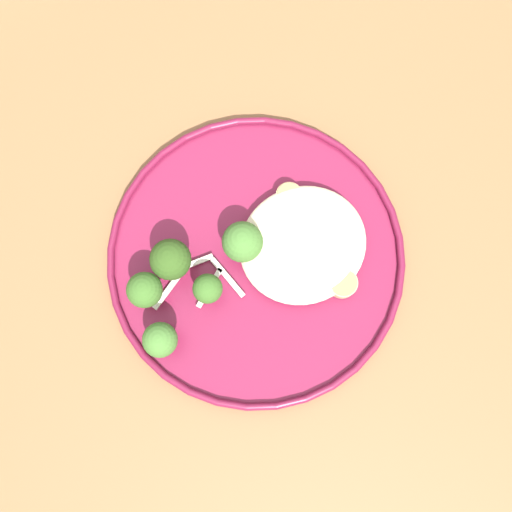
# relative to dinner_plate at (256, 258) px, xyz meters

# --- Properties ---
(ground) EXTENTS (6.00, 6.00, 0.00)m
(ground) POSITION_rel_dinner_plate_xyz_m (0.04, 0.04, -0.75)
(ground) COLOR #47423D
(wooden_dining_table) EXTENTS (1.40, 1.00, 0.74)m
(wooden_dining_table) POSITION_rel_dinner_plate_xyz_m (0.04, 0.04, -0.09)
(wooden_dining_table) COLOR brown
(wooden_dining_table) RESTS_ON ground
(dinner_plate) EXTENTS (0.29, 0.29, 0.02)m
(dinner_plate) POSITION_rel_dinner_plate_xyz_m (0.00, 0.00, 0.00)
(dinner_plate) COLOR maroon
(dinner_plate) RESTS_ON wooden_dining_table
(noodle_bed) EXTENTS (0.12, 0.11, 0.03)m
(noodle_bed) POSITION_rel_dinner_plate_xyz_m (0.05, -0.01, 0.01)
(noodle_bed) COLOR beige
(noodle_bed) RESTS_ON dinner_plate
(seared_scallop_on_noodles) EXTENTS (0.03, 0.03, 0.01)m
(seared_scallop_on_noodles) POSITION_rel_dinner_plate_xyz_m (0.06, 0.04, 0.01)
(seared_scallop_on_noodles) COLOR #DBB77A
(seared_scallop_on_noodles) RESTS_ON dinner_plate
(seared_scallop_half_hidden) EXTENTS (0.03, 0.03, 0.02)m
(seared_scallop_half_hidden) POSITION_rel_dinner_plate_xyz_m (0.07, 0.01, 0.01)
(seared_scallop_half_hidden) COLOR beige
(seared_scallop_half_hidden) RESTS_ON dinner_plate
(seared_scallop_right_edge) EXTENTS (0.03, 0.03, 0.01)m
(seared_scallop_right_edge) POSITION_rel_dinner_plate_xyz_m (0.05, -0.01, 0.01)
(seared_scallop_right_edge) COLOR beige
(seared_scallop_right_edge) RESTS_ON dinner_plate
(seared_scallop_tiny_bay) EXTENTS (0.03, 0.03, 0.01)m
(seared_scallop_tiny_bay) POSITION_rel_dinner_plate_xyz_m (0.08, -0.02, 0.01)
(seared_scallop_tiny_bay) COLOR #DBB77A
(seared_scallop_tiny_bay) RESTS_ON dinner_plate
(seared_scallop_tilted_round) EXTENTS (0.02, 0.02, 0.01)m
(seared_scallop_tilted_round) POSITION_rel_dinner_plate_xyz_m (0.02, 0.01, 0.01)
(seared_scallop_tilted_round) COLOR #DBB77A
(seared_scallop_tilted_round) RESTS_ON dinner_plate
(seared_scallop_center_golden) EXTENTS (0.03, 0.03, 0.01)m
(seared_scallop_center_golden) POSITION_rel_dinner_plate_xyz_m (0.06, -0.06, 0.01)
(seared_scallop_center_golden) COLOR #DBB77A
(seared_scallop_center_golden) RESTS_ON dinner_plate
(broccoli_floret_tall_stalk) EXTENTS (0.04, 0.04, 0.05)m
(broccoli_floret_tall_stalk) POSITION_rel_dinner_plate_xyz_m (-0.01, 0.01, 0.03)
(broccoli_floret_tall_stalk) COLOR #7A994C
(broccoli_floret_tall_stalk) RESTS_ON dinner_plate
(broccoli_floret_front_edge) EXTENTS (0.04, 0.04, 0.06)m
(broccoli_floret_front_edge) POSITION_rel_dinner_plate_xyz_m (-0.07, 0.03, 0.04)
(broccoli_floret_front_edge) COLOR #7A994C
(broccoli_floret_front_edge) RESTS_ON dinner_plate
(broccoli_floret_center_pile) EXTENTS (0.03, 0.03, 0.05)m
(broccoli_floret_center_pile) POSITION_rel_dinner_plate_xyz_m (-0.11, 0.02, 0.04)
(broccoli_floret_center_pile) COLOR #7A994C
(broccoli_floret_center_pile) RESTS_ON dinner_plate
(broccoli_floret_rear_charred) EXTENTS (0.03, 0.03, 0.05)m
(broccoli_floret_rear_charred) POSITION_rel_dinner_plate_xyz_m (-0.12, -0.03, 0.03)
(broccoli_floret_rear_charred) COLOR #89A356
(broccoli_floret_rear_charred) RESTS_ON dinner_plate
(broccoli_floret_right_tilted) EXTENTS (0.03, 0.03, 0.04)m
(broccoli_floret_right_tilted) POSITION_rel_dinner_plate_xyz_m (-0.06, -0.01, 0.03)
(broccoli_floret_right_tilted) COLOR #7A994C
(broccoli_floret_right_tilted) RESTS_ON dinner_plate
(onion_sliver_short_strip) EXTENTS (0.05, 0.01, 0.00)m
(onion_sliver_short_strip) POSITION_rel_dinner_plate_xyz_m (-0.06, 0.03, 0.01)
(onion_sliver_short_strip) COLOR silver
(onion_sliver_short_strip) RESTS_ON dinner_plate
(onion_sliver_pale_crescent) EXTENTS (0.04, 0.03, 0.00)m
(onion_sliver_pale_crescent) POSITION_rel_dinner_plate_xyz_m (-0.05, -0.00, 0.01)
(onion_sliver_pale_crescent) COLOR silver
(onion_sliver_pale_crescent) RESTS_ON dinner_plate
(onion_sliver_long_sliver) EXTENTS (0.05, 0.02, 0.00)m
(onion_sliver_long_sliver) POSITION_rel_dinner_plate_xyz_m (-0.09, 0.02, 0.01)
(onion_sliver_long_sliver) COLOR silver
(onion_sliver_long_sliver) RESTS_ON dinner_plate
(onion_sliver_curled_piece) EXTENTS (0.01, 0.05, 0.00)m
(onion_sliver_curled_piece) POSITION_rel_dinner_plate_xyz_m (-0.03, -0.00, 0.01)
(onion_sliver_curled_piece) COLOR silver
(onion_sliver_curled_piece) RESTS_ON dinner_plate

